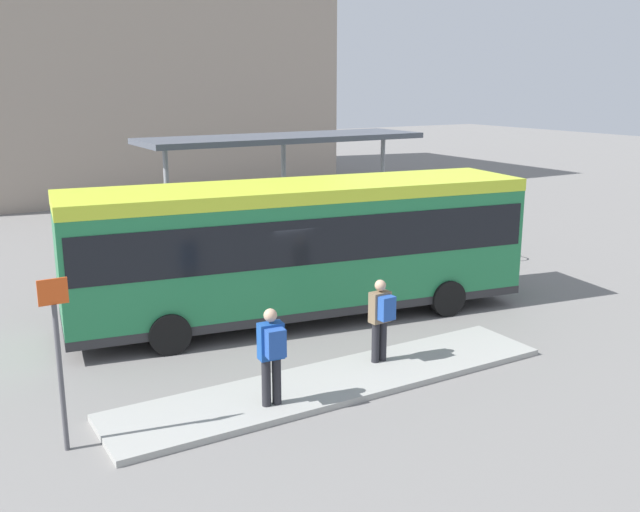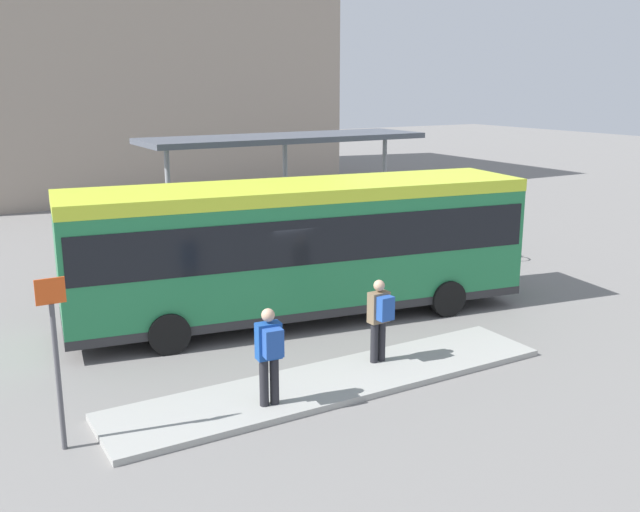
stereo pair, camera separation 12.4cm
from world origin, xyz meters
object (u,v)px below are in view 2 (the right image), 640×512
(bicycle_blue, at_px, (470,239))
(platform_sign, at_px, (56,356))
(bicycle_orange, at_px, (500,246))
(city_bus, at_px, (301,241))
(pedestrian_companion, at_px, (270,351))
(pedestrian_waiting, at_px, (380,316))
(potted_planter_near_shelter, at_px, (391,236))
(bicycle_green, at_px, (481,243))

(bicycle_blue, bearing_deg, platform_sign, 116.76)
(bicycle_orange, bearing_deg, city_bus, 106.85)
(pedestrian_companion, distance_m, bicycle_orange, 13.34)
(pedestrian_waiting, xyz_separation_m, bicycle_blue, (8.80, 7.14, -0.76))
(city_bus, height_order, pedestrian_companion, city_bus)
(potted_planter_near_shelter, xyz_separation_m, platform_sign, (-12.16, -8.10, 0.95))
(pedestrian_waiting, relative_size, pedestrian_companion, 0.97)
(bicycle_orange, height_order, platform_sign, platform_sign)
(pedestrian_waiting, bearing_deg, pedestrian_companion, 100.53)
(city_bus, height_order, potted_planter_near_shelter, city_bus)
(bicycle_green, bearing_deg, city_bus, 106.43)
(city_bus, xyz_separation_m, pedestrian_waiting, (-0.16, -3.57, -0.82))
(platform_sign, bearing_deg, pedestrian_waiting, 1.95)
(pedestrian_waiting, height_order, bicycle_blue, pedestrian_waiting)
(city_bus, bearing_deg, platform_sign, -140.61)
(pedestrian_companion, xyz_separation_m, bicycle_green, (11.49, 7.13, -0.79))
(bicycle_orange, bearing_deg, pedestrian_companion, 121.67)
(pedestrian_waiting, xyz_separation_m, bicycle_green, (8.70, 6.45, -0.76))
(potted_planter_near_shelter, bearing_deg, pedestrian_companion, -135.64)
(bicycle_green, height_order, potted_planter_near_shelter, potted_planter_near_shelter)
(bicycle_green, distance_m, platform_sign, 16.35)
(potted_planter_near_shelter, bearing_deg, city_bus, -143.42)
(city_bus, distance_m, platform_sign, 7.39)
(city_bus, relative_size, pedestrian_companion, 6.39)
(bicycle_orange, bearing_deg, bicycle_blue, 5.55)
(bicycle_blue, bearing_deg, city_bus, 113.07)
(bicycle_orange, xyz_separation_m, bicycle_green, (-0.18, 0.69, -0.02))
(city_bus, height_order, pedestrian_waiting, city_bus)
(bicycle_blue, bearing_deg, pedestrian_waiting, 129.68)
(city_bus, xyz_separation_m, potted_planter_near_shelter, (5.82, 4.32, -1.32))
(city_bus, height_order, platform_sign, city_bus)
(city_bus, relative_size, platform_sign, 4.04)
(potted_planter_near_shelter, bearing_deg, bicycle_blue, -14.80)
(bicycle_blue, xyz_separation_m, potted_planter_near_shelter, (-2.83, 0.75, 0.27))
(bicycle_green, bearing_deg, bicycle_orange, -168.00)
(pedestrian_waiting, height_order, bicycle_orange, pedestrian_waiting)
(pedestrian_waiting, bearing_deg, bicycle_green, -56.67)
(bicycle_blue, bearing_deg, pedestrian_companion, 124.65)
(platform_sign, bearing_deg, potted_planter_near_shelter, 33.66)
(bicycle_green, distance_m, potted_planter_near_shelter, 3.09)
(city_bus, xyz_separation_m, platform_sign, (-6.34, -3.78, -0.37))
(pedestrian_companion, xyz_separation_m, potted_planter_near_shelter, (8.77, 8.57, -0.52))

